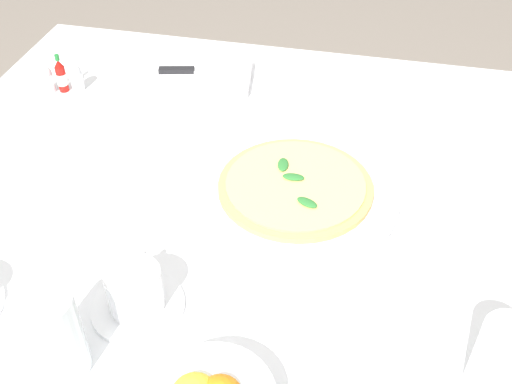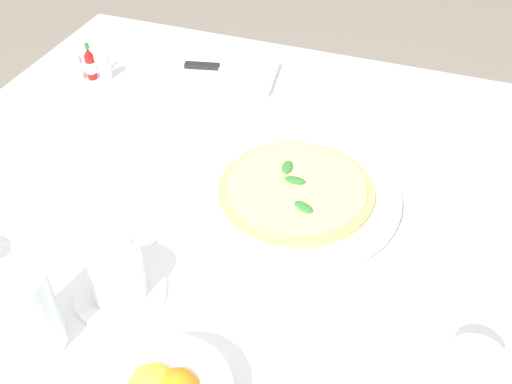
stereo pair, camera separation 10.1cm
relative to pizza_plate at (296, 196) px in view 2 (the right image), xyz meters
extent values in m
cube|color=white|center=(-0.12, -0.05, -0.02)|extent=(1.13, 1.13, 0.02)
cube|color=white|center=(-0.12, 0.51, -0.17)|extent=(1.13, 0.01, 0.28)
cylinder|color=brown|center=(-0.60, 0.42, -0.39)|extent=(0.06, 0.06, 0.71)
cylinder|color=brown|center=(0.35, 0.42, -0.39)|extent=(0.06, 0.06, 0.71)
cylinder|color=white|center=(0.00, 0.00, -0.01)|extent=(0.21, 0.21, 0.01)
cylinder|color=white|center=(0.00, 0.00, 0.00)|extent=(0.35, 0.35, 0.01)
cylinder|color=#DBAD60|center=(0.00, 0.00, 0.01)|extent=(0.26, 0.26, 0.01)
cylinder|color=#EFD17A|center=(0.00, 0.00, 0.02)|extent=(0.23, 0.23, 0.00)
ellipsoid|color=#2D7533|center=(-0.01, 0.01, 0.02)|extent=(0.04, 0.02, 0.01)
ellipsoid|color=#2D7533|center=(-0.03, 0.04, 0.02)|extent=(0.02, 0.04, 0.01)
ellipsoid|color=#2D7533|center=(0.03, -0.04, 0.02)|extent=(0.04, 0.03, 0.01)
cylinder|color=white|center=(-0.17, -0.28, -0.01)|extent=(0.13, 0.13, 0.01)
cylinder|color=white|center=(-0.17, -0.28, 0.03)|extent=(0.08, 0.08, 0.06)
torus|color=white|center=(-0.18, -0.23, 0.03)|extent=(0.01, 0.04, 0.03)
cylinder|color=black|center=(-0.17, -0.28, 0.06)|extent=(0.07, 0.07, 0.00)
cylinder|color=white|center=(-0.23, -0.39, 0.05)|extent=(0.08, 0.08, 0.13)
cylinder|color=silver|center=(-0.23, -0.39, 0.04)|extent=(0.07, 0.07, 0.10)
cube|color=white|center=(-0.27, 0.33, 0.00)|extent=(0.24, 0.16, 0.02)
cube|color=silver|center=(-0.22, 0.34, 0.01)|extent=(0.12, 0.05, 0.01)
cube|color=black|center=(-0.31, 0.32, 0.01)|extent=(0.08, 0.03, 0.01)
cylinder|color=#B7140F|center=(-0.53, 0.23, 0.02)|extent=(0.02, 0.02, 0.05)
cylinder|color=white|center=(-0.53, 0.23, 0.02)|extent=(0.02, 0.02, 0.02)
cone|color=#B7140F|center=(-0.53, 0.23, 0.05)|extent=(0.02, 0.02, 0.02)
cylinder|color=#1E722D|center=(-0.53, 0.23, 0.07)|extent=(0.01, 0.01, 0.01)
cylinder|color=white|center=(-0.50, 0.24, 0.01)|extent=(0.03, 0.03, 0.04)
cylinder|color=white|center=(-0.50, 0.24, 0.00)|extent=(0.02, 0.02, 0.03)
sphere|color=silver|center=(-0.50, 0.24, 0.03)|extent=(0.02, 0.02, 0.02)
cylinder|color=white|center=(-0.56, 0.22, 0.01)|extent=(0.03, 0.03, 0.04)
cylinder|color=#38332D|center=(-0.56, 0.22, 0.00)|extent=(0.02, 0.02, 0.03)
sphere|color=silver|center=(-0.56, 0.22, 0.03)|extent=(0.02, 0.02, 0.02)
camera|label=1|loc=(0.10, -0.77, 0.66)|focal=42.97mm
camera|label=2|loc=(0.20, -0.74, 0.66)|focal=42.97mm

